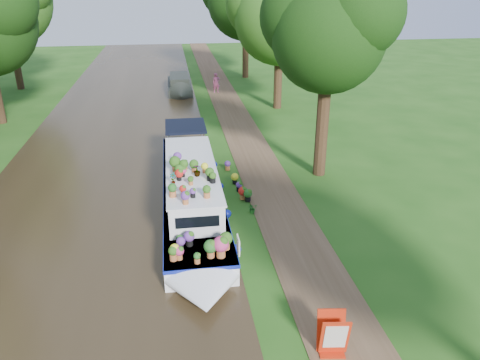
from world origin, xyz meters
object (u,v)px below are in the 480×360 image
Objects in this scene: second_boat at (180,85)px; sandwich_board at (333,336)px; pedestrian_pink at (216,83)px; plant_boat at (192,191)px.

sandwich_board is (2.80, -29.26, 0.01)m from second_boat.
sandwich_board is at bearing -96.33° from pedestrian_pink.
second_boat is at bearing 102.83° from sandwich_board.
plant_boat is 12.15× the size of sandwich_board.
pedestrian_pink is (2.99, 20.11, -0.06)m from plant_boat.
sandwich_board is at bearing -84.49° from second_boat.
plant_boat is 8.84× the size of pedestrian_pink.
plant_boat is 20.33m from pedestrian_pink.
plant_boat reaches higher than second_boat.
plant_boat is at bearing -104.70° from pedestrian_pink.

